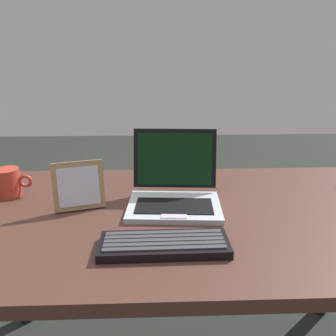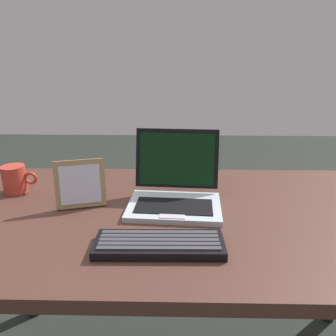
% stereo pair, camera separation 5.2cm
% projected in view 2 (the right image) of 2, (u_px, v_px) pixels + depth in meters
% --- Properties ---
extents(desk, '(1.54, 0.77, 0.73)m').
position_uv_depth(desk, '(183.00, 236.00, 1.02)').
color(desk, '#482B22').
rests_on(desk, ground).
extents(laptop_front, '(0.30, 0.28, 0.23)m').
position_uv_depth(laptop_front, '(175.00, 191.00, 1.03)').
color(laptop_front, '#AFBCC3').
rests_on(laptop_front, desk).
extents(external_keyboard, '(0.33, 0.12, 0.03)m').
position_uv_depth(external_keyboard, '(159.00, 244.00, 0.80)').
color(external_keyboard, black).
rests_on(external_keyboard, desk).
extents(photo_frame, '(0.16, 0.08, 0.15)m').
position_uv_depth(photo_frame, '(80.00, 184.00, 1.01)').
color(photo_frame, '#8F734C').
rests_on(photo_frame, desk).
extents(coffee_mug, '(0.12, 0.08, 0.10)m').
position_uv_depth(coffee_mug, '(15.00, 179.00, 1.12)').
color(coffee_mug, '#B6372A').
rests_on(coffee_mug, desk).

